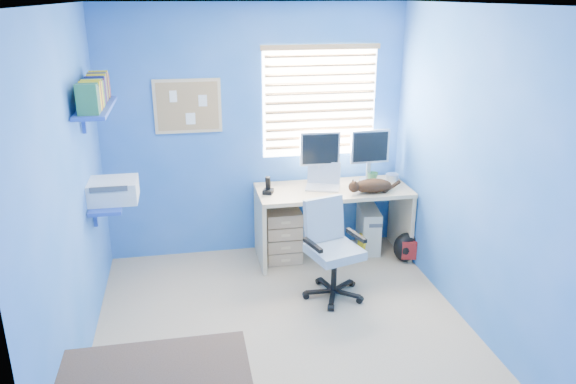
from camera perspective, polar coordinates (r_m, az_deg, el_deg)
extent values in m
cube|color=tan|center=(4.66, -0.33, -13.88)|extent=(3.00, 3.20, 0.00)
cube|color=white|center=(3.89, -0.41, 18.54)|extent=(3.00, 3.20, 0.00)
cube|color=blue|center=(5.63, -3.32, 5.97)|extent=(3.00, 0.01, 2.50)
cube|color=blue|center=(2.68, 5.91, -9.99)|extent=(3.00, 0.01, 2.50)
cube|color=blue|center=(4.13, -21.31, -0.46)|extent=(0.01, 3.20, 2.50)
cube|color=blue|center=(4.61, 18.32, 1.91)|extent=(0.01, 3.20, 2.50)
cube|color=tan|center=(5.72, 4.52, -3.13)|extent=(1.52, 0.65, 0.74)
cube|color=silver|center=(5.55, 3.57, 1.47)|extent=(0.40, 0.35, 0.22)
cube|color=silver|center=(5.64, 3.22, 3.47)|extent=(0.41, 0.14, 0.54)
cube|color=silver|center=(5.77, 8.23, 3.68)|extent=(0.40, 0.13, 0.54)
cube|color=black|center=(5.40, -2.04, 0.71)|extent=(0.12, 0.14, 0.17)
imported|color=#2F6C3B|center=(5.81, 8.59, 1.49)|extent=(0.10, 0.09, 0.10)
cylinder|color=silver|center=(5.89, 10.53, 1.47)|extent=(0.13, 0.13, 0.07)
ellipsoid|color=black|center=(5.50, 8.60, 0.63)|extent=(0.40, 0.24, 0.13)
cube|color=beige|center=(5.98, 8.16, -3.74)|extent=(0.25, 0.46, 0.45)
cube|color=tan|center=(5.65, -0.48, -4.47)|extent=(0.35, 0.28, 0.54)
cube|color=yellow|center=(5.81, 7.43, -5.57)|extent=(0.03, 0.17, 0.24)
ellipsoid|color=black|center=(5.80, 11.91, -5.50)|extent=(0.30, 0.26, 0.31)
cylinder|color=black|center=(5.13, 4.63, -10.18)|extent=(0.63, 0.63, 0.06)
cylinder|color=black|center=(5.03, 4.69, -8.21)|extent=(0.06, 0.06, 0.34)
cube|color=#AEB9C4|center=(4.94, 4.76, -6.05)|extent=(0.51, 0.51, 0.08)
cube|color=#AEB9C4|center=(5.00, 3.66, -2.75)|extent=(0.38, 0.16, 0.39)
cube|color=white|center=(5.68, 3.23, 9.18)|extent=(1.15, 0.01, 1.10)
cube|color=#B27742|center=(5.65, 3.31, 9.12)|extent=(1.10, 0.03, 1.00)
cube|color=tan|center=(5.51, -10.15, 8.58)|extent=(0.64, 0.02, 0.52)
cube|color=tan|center=(5.50, -10.15, 8.57)|extent=(0.58, 0.01, 0.46)
cube|color=#2546AA|center=(4.91, -17.82, -1.04)|extent=(0.26, 0.55, 0.03)
cube|color=silver|center=(4.87, -17.48, 0.14)|extent=(0.42, 0.34, 0.18)
cube|color=#2546AA|center=(4.70, -18.94, 8.11)|extent=(0.24, 0.90, 0.03)
cube|color=navy|center=(4.69, -19.23, 9.60)|extent=(0.15, 0.80, 0.22)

